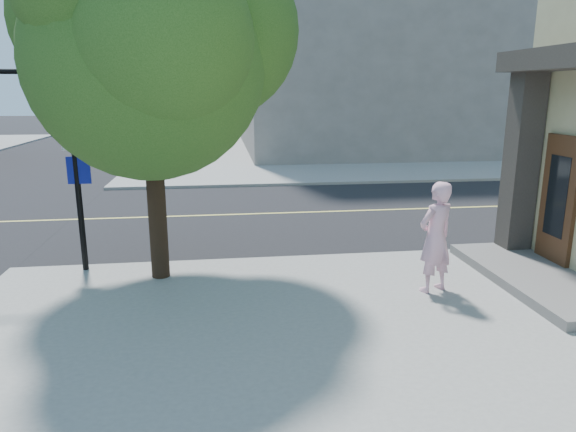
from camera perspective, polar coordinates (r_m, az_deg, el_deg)
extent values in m
plane|color=black|center=(11.74, -23.81, -5.61)|extent=(140.00, 140.00, 0.00)
cube|color=black|center=(15.93, -19.48, -0.28)|extent=(140.00, 9.00, 0.01)
cube|color=gray|center=(33.90, 9.97, 7.49)|extent=(29.00, 25.00, 0.12)
cube|color=slate|center=(10.84, 25.82, -6.21)|extent=(1.60, 4.00, 0.18)
cube|color=#35302B|center=(12.06, 24.45, 5.70)|extent=(0.55, 0.55, 4.20)
cube|color=#422614|center=(11.49, 27.79, 1.44)|extent=(0.10, 1.00, 2.60)
cube|color=slate|center=(34.51, 11.06, 19.31)|extent=(18.00, 16.00, 14.00)
imported|color=#E3A6BD|center=(9.48, 16.04, -2.28)|extent=(0.86, 0.74, 2.01)
cylinder|color=black|center=(9.98, -14.45, 2.90)|extent=(0.35, 0.35, 3.46)
sphere|color=#376220|center=(9.82, -15.28, 16.23)|extent=(4.23, 4.23, 4.23)
sphere|color=#376220|center=(10.37, -8.35, 19.60)|extent=(3.27, 3.27, 3.27)
sphere|color=#376220|center=(10.80, -20.38, 19.71)|extent=(3.08, 3.08, 3.08)
sphere|color=#376220|center=(8.75, -13.70, 18.57)|extent=(2.88, 2.88, 2.88)
cylinder|color=black|center=(10.81, -22.42, 4.73)|extent=(0.12, 0.12, 4.06)
cube|color=white|center=(10.72, -22.42, 7.27)|extent=(0.53, 0.04, 0.19)
cube|color=navy|center=(10.78, -22.19, 4.72)|extent=(0.44, 0.04, 0.53)
imported|color=black|center=(10.71, -23.04, 11.38)|extent=(0.16, 0.19, 0.97)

